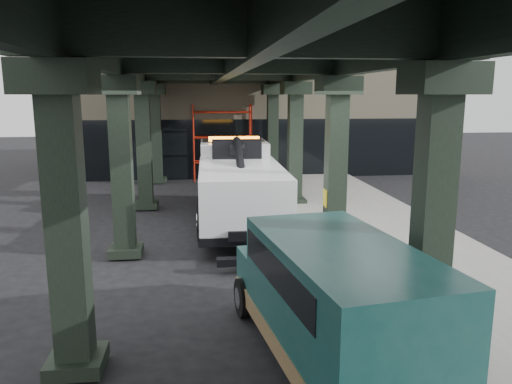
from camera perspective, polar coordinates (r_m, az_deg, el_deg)
ground at (r=12.72m, az=-0.23°, el=-9.64°), size 90.00×90.00×0.00m
sidewalk at (r=15.65m, az=15.56°, el=-5.77°), size 5.00×40.00×0.15m
lane_stripe at (r=14.85m, az=5.44°, el=-6.59°), size 0.12×38.00×0.01m
viaduct at (r=13.89m, az=-2.93°, el=15.03°), size 7.40×32.00×6.40m
building at (r=32.00m, az=-0.81°, el=10.18°), size 22.00×10.00×8.00m
scaffolding at (r=26.61m, az=-3.89°, el=5.89°), size 3.08×0.88×4.00m
tow_truck at (r=17.77m, az=-2.14°, el=1.29°), size 2.95×9.34×3.04m
towed_van at (r=8.49m, az=8.75°, el=-12.03°), size 2.83×5.69×2.21m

